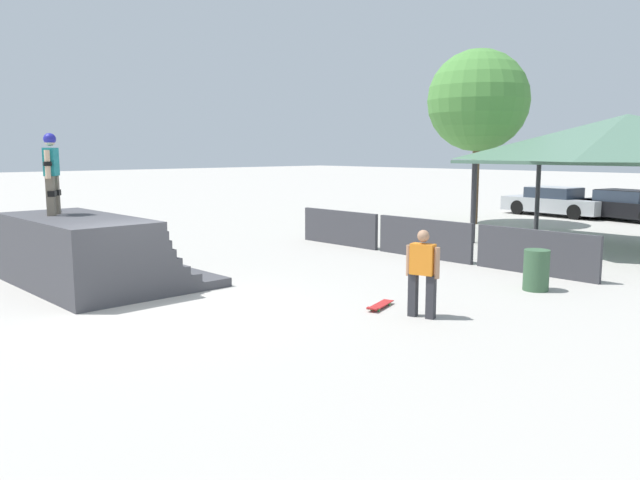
{
  "coord_description": "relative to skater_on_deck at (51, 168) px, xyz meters",
  "views": [
    {
      "loc": [
        10.09,
        -5.5,
        2.86
      ],
      "look_at": [
        -0.23,
        4.28,
        0.83
      ],
      "focal_mm": 35.0,
      "sensor_mm": 36.0,
      "label": 1
    }
  ],
  "objects": [
    {
      "name": "skateboard_on_deck",
      "position": [
        -0.54,
        0.21,
        -0.94
      ],
      "size": [
        0.8,
        0.51,
        0.09
      ],
      "rotation": [
        0.0,
        0.0,
        -0.43
      ],
      "color": "blue",
      "rests_on": "quarter_pipe_ramp"
    },
    {
      "name": "skateboard_on_ground",
      "position": [
        6.24,
        3.45,
        -2.44
      ],
      "size": [
        0.45,
        0.85,
        0.09
      ],
      "rotation": [
        0.0,
        0.0,
        5.03
      ],
      "color": "green",
      "rests_on": "ground"
    },
    {
      "name": "bystander_walking",
      "position": [
        7.15,
        3.51,
        -1.65
      ],
      "size": [
        0.62,
        0.3,
        1.53
      ],
      "rotation": [
        0.0,
        0.0,
        3.4
      ],
      "color": "#2D2D33",
      "rests_on": "ground"
    },
    {
      "name": "tree_far_back",
      "position": [
        -0.02,
        16.26,
        2.27
      ],
      "size": [
        3.89,
        3.89,
        6.73
      ],
      "color": "brown",
      "rests_on": "ground"
    },
    {
      "name": "ground_plane",
      "position": [
        3.48,
        0.5,
        -2.5
      ],
      "size": [
        160.0,
        160.0,
        0.0
      ],
      "primitive_type": "plane",
      "color": "#ADA8A0"
    },
    {
      "name": "barrier_fence",
      "position": [
        3.42,
        8.49,
        -1.97
      ],
      "size": [
        9.46,
        0.12,
        1.05
      ],
      "color": "#3D3D42",
      "rests_on": "ground"
    },
    {
      "name": "pavilion_shelter",
      "position": [
        6.47,
        13.84,
        0.68
      ],
      "size": [
        8.63,
        4.81,
        3.91
      ],
      "color": "#2D2D33",
      "rests_on": "ground"
    },
    {
      "name": "trash_bin",
      "position": [
        7.48,
        6.92,
        -2.07
      ],
      "size": [
        0.52,
        0.52,
        0.85
      ],
      "primitive_type": "cylinder",
      "color": "#385B3D",
      "rests_on": "ground"
    },
    {
      "name": "parked_car_silver",
      "position": [
        0.69,
        21.62,
        -1.89
      ],
      "size": [
        4.69,
        2.18,
        1.27
      ],
      "rotation": [
        0.0,
        0.0,
        -0.1
      ],
      "color": "#A8AAAF",
      "rests_on": "ground"
    },
    {
      "name": "quarter_pipe_ramp",
      "position": [
        0.72,
        0.41,
        -1.83
      ],
      "size": [
        4.25,
        3.36,
        1.5
      ],
      "color": "#424247",
      "rests_on": "ground"
    },
    {
      "name": "skater_on_deck",
      "position": [
        0.0,
        0.0,
        0.0
      ],
      "size": [
        0.7,
        0.55,
        1.73
      ],
      "rotation": [
        0.0,
        0.0,
        -0.6
      ],
      "color": "#6B6051",
      "rests_on": "quarter_pipe_ramp"
    },
    {
      "name": "parked_car_black",
      "position": [
        3.67,
        21.82,
        -1.9
      ],
      "size": [
        4.67,
        2.55,
        1.27
      ],
      "rotation": [
        0.0,
        0.0,
        -0.2
      ],
      "color": "black",
      "rests_on": "ground"
    }
  ]
}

